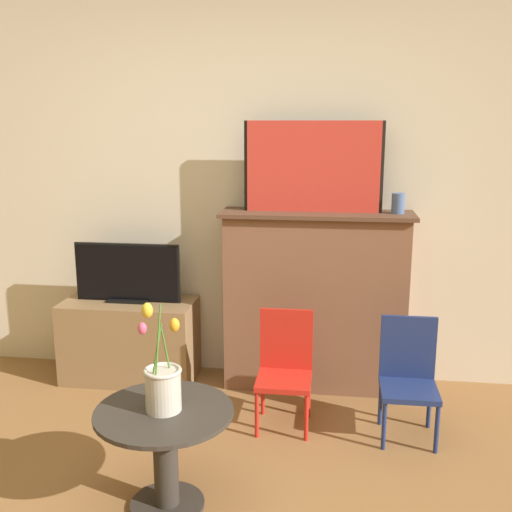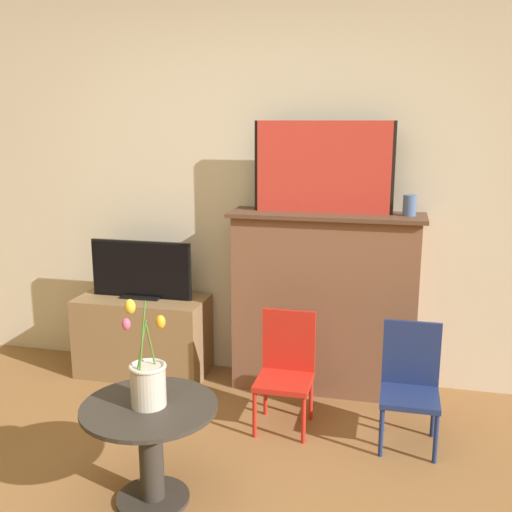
{
  "view_description": "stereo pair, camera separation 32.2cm",
  "coord_description": "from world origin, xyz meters",
  "px_view_note": "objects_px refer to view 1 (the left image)",
  "views": [
    {
      "loc": [
        0.55,
        -1.8,
        1.72
      ],
      "look_at": [
        0.13,
        1.32,
        1.01
      ],
      "focal_mm": 42.0,
      "sensor_mm": 36.0,
      "label": 1
    },
    {
      "loc": [
        0.87,
        -1.74,
        1.72
      ],
      "look_at": [
        0.13,
        1.32,
        1.01
      ],
      "focal_mm": 42.0,
      "sensor_mm": 36.0,
      "label": 2
    }
  ],
  "objects_px": {
    "tv_monitor": "(127,274)",
    "chair_blue": "(408,374)",
    "vase_tulips": "(163,384)",
    "painting": "(313,167)",
    "chair_red": "(285,365)"
  },
  "relations": [
    {
      "from": "tv_monitor",
      "to": "vase_tulips",
      "type": "height_order",
      "value": "vase_tulips"
    },
    {
      "from": "chair_red",
      "to": "vase_tulips",
      "type": "height_order",
      "value": "vase_tulips"
    },
    {
      "from": "chair_red",
      "to": "vase_tulips",
      "type": "relative_size",
      "value": 1.28
    },
    {
      "from": "tv_monitor",
      "to": "chair_red",
      "type": "relative_size",
      "value": 1.07
    },
    {
      "from": "painting",
      "to": "vase_tulips",
      "type": "height_order",
      "value": "painting"
    },
    {
      "from": "chair_blue",
      "to": "vase_tulips",
      "type": "relative_size",
      "value": 1.28
    },
    {
      "from": "painting",
      "to": "chair_blue",
      "type": "xyz_separation_m",
      "value": [
        0.57,
        -0.58,
        -1.09
      ]
    },
    {
      "from": "tv_monitor",
      "to": "chair_blue",
      "type": "xyz_separation_m",
      "value": [
        1.77,
        -0.51,
        -0.38
      ]
    },
    {
      "from": "painting",
      "to": "chair_blue",
      "type": "height_order",
      "value": "painting"
    },
    {
      "from": "chair_red",
      "to": "tv_monitor",
      "type": "bearing_deg",
      "value": 156.36
    },
    {
      "from": "chair_blue",
      "to": "vase_tulips",
      "type": "bearing_deg",
      "value": -144.2
    },
    {
      "from": "vase_tulips",
      "to": "tv_monitor",
      "type": "bearing_deg",
      "value": 115.07
    },
    {
      "from": "vase_tulips",
      "to": "chair_blue",
      "type": "bearing_deg",
      "value": 35.8
    },
    {
      "from": "chair_blue",
      "to": "vase_tulips",
      "type": "height_order",
      "value": "vase_tulips"
    },
    {
      "from": "chair_red",
      "to": "painting",
      "type": "bearing_deg",
      "value": 77.97
    }
  ]
}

